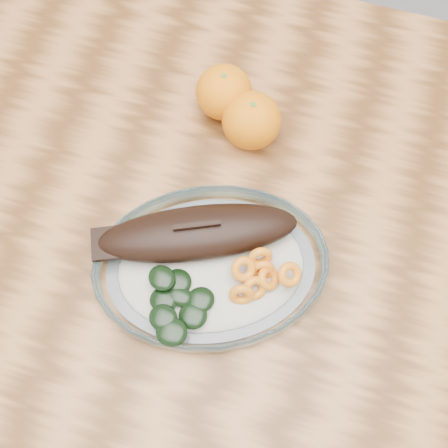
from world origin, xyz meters
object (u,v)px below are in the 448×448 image
object	(u,v)px
plated_meal	(210,264)
orange_left	(224,92)
orange_right	(251,121)
dining_table	(194,215)

from	to	relation	value
plated_meal	orange_left	distance (m)	0.25
plated_meal	orange_right	size ratio (longest dim) A/B	8.60
plated_meal	orange_right	world-z (taller)	orange_right
dining_table	plated_meal	size ratio (longest dim) A/B	1.67
orange_left	orange_right	distance (m)	0.06
orange_left	dining_table	bearing A→B (deg)	-93.26
dining_table	orange_left	bearing A→B (deg)	86.74
orange_left	orange_right	bearing A→B (deg)	-34.77
plated_meal	orange_left	bearing A→B (deg)	79.51
orange_right	orange_left	bearing A→B (deg)	145.23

